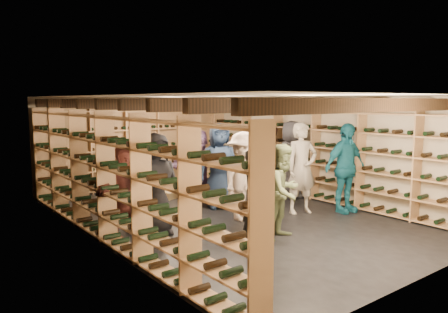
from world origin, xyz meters
name	(u,v)px	position (x,y,z in m)	size (l,w,h in m)	color
ground	(229,216)	(0.00, 0.00, 0.00)	(8.00, 8.00, 0.00)	black
walls	(229,157)	(0.00, 0.00, 1.20)	(5.52, 8.02, 2.40)	#BDAE93
ceiling	(229,96)	(0.00, 0.00, 2.40)	(5.50, 8.00, 0.01)	beige
ceiling_joists	(229,103)	(0.00, 0.00, 2.26)	(5.40, 7.12, 0.18)	black
wine_rack_left	(106,177)	(-2.57, 0.00, 1.08)	(0.32, 7.50, 2.15)	#9D724C
wine_rack_right	(315,154)	(2.57, 0.00, 1.08)	(0.32, 7.50, 2.15)	#9D724C
wine_rack_back	(141,147)	(0.00, 3.83, 1.07)	(4.70, 0.30, 2.15)	#9D724C
crate_stack_left	(139,184)	(-0.92, 2.15, 0.42)	(0.51, 0.34, 0.85)	tan
crate_stack_right	(193,188)	(0.31, 1.79, 0.26)	(0.55, 0.42, 0.51)	tan
crate_loose	(171,194)	(-0.10, 2.13, 0.09)	(0.50, 0.33, 0.17)	tan
person_0	(156,184)	(-1.75, -0.17, 0.89)	(0.87, 0.57, 1.78)	black
person_1	(256,199)	(-0.86, -1.76, 0.78)	(0.57, 0.38, 1.57)	black
person_2	(283,191)	(-0.16, -1.67, 0.80)	(0.78, 0.61, 1.60)	#535E3A
person_3	(243,176)	(0.04, -0.38, 0.86)	(1.11, 0.64, 1.72)	beige
person_4	(345,168)	(2.10, -1.22, 0.93)	(1.09, 0.45, 1.86)	#18667D
person_5	(124,190)	(-2.18, 0.17, 0.78)	(1.45, 0.46, 1.56)	brown
person_6	(219,166)	(0.26, 0.69, 0.92)	(0.90, 0.59, 1.84)	#1C2D4A
person_7	(302,168)	(1.32, -0.72, 0.94)	(0.68, 0.45, 1.88)	gray
person_8	(272,160)	(2.08, 0.93, 0.86)	(0.84, 0.65, 1.72)	#42221A
person_9	(119,179)	(-1.77, 1.30, 0.77)	(1.00, 0.57, 1.55)	#A39C95
person_10	(218,167)	(0.68, 1.30, 0.79)	(0.92, 0.38, 1.57)	#1E4422
person_11	(198,166)	(0.13, 1.30, 0.85)	(1.58, 0.50, 1.70)	#855D8E
person_12	(291,160)	(2.18, 0.39, 0.92)	(0.90, 0.59, 1.85)	#38363C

